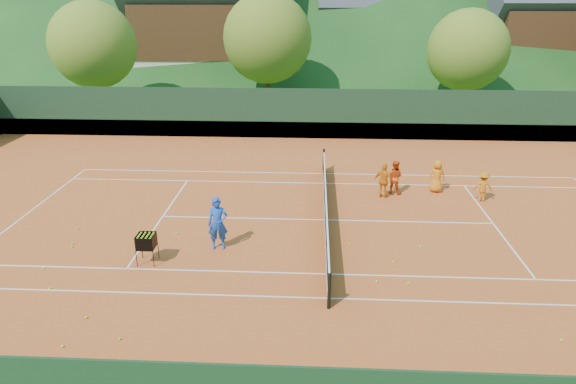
{
  "coord_description": "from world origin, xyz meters",
  "views": [
    {
      "loc": [
        -0.5,
        -18.2,
        8.24
      ],
      "look_at": [
        -1.45,
        0.0,
        1.16
      ],
      "focal_mm": 32.0,
      "sensor_mm": 36.0,
      "label": 1
    }
  ],
  "objects_px": {
    "coach": "(218,224)",
    "chalet_left": "(211,24)",
    "student_b": "(384,181)",
    "ball_hopper": "(146,242)",
    "student_a": "(394,177)",
    "tennis_net": "(326,208)",
    "student_c": "(437,176)",
    "chalet_right": "(550,29)",
    "chalet_mid": "(383,29)",
    "student_d": "(483,187)"
  },
  "relations": [
    {
      "from": "student_c",
      "to": "student_d",
      "type": "xyz_separation_m",
      "value": [
        1.68,
        -1.01,
        -0.07
      ]
    },
    {
      "from": "coach",
      "to": "student_b",
      "type": "relative_size",
      "value": 1.23
    },
    {
      "from": "student_b",
      "to": "student_d",
      "type": "height_order",
      "value": "student_b"
    },
    {
      "from": "student_d",
      "to": "chalet_left",
      "type": "xyz_separation_m",
      "value": [
        -16.61,
        27.7,
        4.98
      ]
    },
    {
      "from": "student_b",
      "to": "student_d",
      "type": "distance_m",
      "value": 4.1
    },
    {
      "from": "student_c",
      "to": "tennis_net",
      "type": "xyz_separation_m",
      "value": [
        -4.92,
        -3.31,
        -0.23
      ]
    },
    {
      "from": "student_d",
      "to": "ball_hopper",
      "type": "relative_size",
      "value": 1.3
    },
    {
      "from": "student_d",
      "to": "student_c",
      "type": "bearing_deg",
      "value": -25.4
    },
    {
      "from": "student_a",
      "to": "student_c",
      "type": "bearing_deg",
      "value": -148.59
    },
    {
      "from": "student_a",
      "to": "chalet_mid",
      "type": "height_order",
      "value": "chalet_mid"
    },
    {
      "from": "chalet_mid",
      "to": "chalet_right",
      "type": "xyz_separation_m",
      "value": [
        14.0,
        -4.0,
        0.27
      ]
    },
    {
      "from": "student_a",
      "to": "chalet_mid",
      "type": "xyz_separation_m",
      "value": [
        2.97,
        30.95,
        4.22
      ]
    },
    {
      "from": "student_d",
      "to": "student_a",
      "type": "bearing_deg",
      "value": -6.27
    },
    {
      "from": "student_a",
      "to": "student_d",
      "type": "distance_m",
      "value": 3.66
    },
    {
      "from": "chalet_left",
      "to": "chalet_right",
      "type": "relative_size",
      "value": 1.16
    },
    {
      "from": "student_b",
      "to": "student_a",
      "type": "bearing_deg",
      "value": -108.21
    },
    {
      "from": "student_b",
      "to": "student_c",
      "type": "bearing_deg",
      "value": -137.1
    },
    {
      "from": "tennis_net",
      "to": "ball_hopper",
      "type": "relative_size",
      "value": 12.07
    },
    {
      "from": "student_a",
      "to": "chalet_left",
      "type": "height_order",
      "value": "chalet_left"
    },
    {
      "from": "coach",
      "to": "tennis_net",
      "type": "xyz_separation_m",
      "value": [
        3.7,
        2.56,
        -0.43
      ]
    },
    {
      "from": "student_a",
      "to": "coach",
      "type": "bearing_deg",
      "value": 63.35
    },
    {
      "from": "student_b",
      "to": "chalet_left",
      "type": "distance_m",
      "value": 30.62
    },
    {
      "from": "tennis_net",
      "to": "ball_hopper",
      "type": "distance_m",
      "value": 6.89
    },
    {
      "from": "coach",
      "to": "tennis_net",
      "type": "bearing_deg",
      "value": 26.89
    },
    {
      "from": "student_c",
      "to": "student_d",
      "type": "distance_m",
      "value": 1.97
    },
    {
      "from": "student_a",
      "to": "student_b",
      "type": "xyz_separation_m",
      "value": [
        -0.51,
        -0.57,
        0.01
      ]
    },
    {
      "from": "chalet_left",
      "to": "chalet_mid",
      "type": "xyz_separation_m",
      "value": [
        16.0,
        4.0,
        -0.66
      ]
    },
    {
      "from": "coach",
      "to": "student_a",
      "type": "xyz_separation_m",
      "value": [
        6.73,
        5.6,
        -0.18
      ]
    },
    {
      "from": "ball_hopper",
      "to": "chalet_mid",
      "type": "xyz_separation_m",
      "value": [
        11.83,
        37.66,
        4.22
      ]
    },
    {
      "from": "student_d",
      "to": "coach",
      "type": "bearing_deg",
      "value": 30.73
    },
    {
      "from": "student_a",
      "to": "ball_hopper",
      "type": "distance_m",
      "value": 11.11
    },
    {
      "from": "coach",
      "to": "chalet_left",
      "type": "distance_m",
      "value": 33.49
    },
    {
      "from": "tennis_net",
      "to": "chalet_mid",
      "type": "distance_m",
      "value": 34.81
    },
    {
      "from": "student_b",
      "to": "ball_hopper",
      "type": "relative_size",
      "value": 1.51
    },
    {
      "from": "student_a",
      "to": "chalet_mid",
      "type": "relative_size",
      "value": 0.12
    },
    {
      "from": "student_a",
      "to": "chalet_mid",
      "type": "distance_m",
      "value": 31.38
    },
    {
      "from": "student_c",
      "to": "chalet_right",
      "type": "distance_m",
      "value": 30.99
    },
    {
      "from": "tennis_net",
      "to": "chalet_right",
      "type": "height_order",
      "value": "chalet_right"
    },
    {
      "from": "tennis_net",
      "to": "student_a",
      "type": "bearing_deg",
      "value": 45.17
    },
    {
      "from": "student_a",
      "to": "student_b",
      "type": "bearing_deg",
      "value": 71.44
    },
    {
      "from": "coach",
      "to": "student_c",
      "type": "bearing_deg",
      "value": 26.47
    },
    {
      "from": "coach",
      "to": "student_b",
      "type": "xyz_separation_m",
      "value": [
        6.22,
        5.03,
        -0.18
      ]
    },
    {
      "from": "student_b",
      "to": "ball_hopper",
      "type": "height_order",
      "value": "student_b"
    },
    {
      "from": "ball_hopper",
      "to": "chalet_left",
      "type": "distance_m",
      "value": 34.27
    },
    {
      "from": "student_d",
      "to": "ball_hopper",
      "type": "distance_m",
      "value": 13.8
    },
    {
      "from": "student_d",
      "to": "chalet_right",
      "type": "xyz_separation_m",
      "value": [
        13.39,
        27.7,
        4.59
      ]
    },
    {
      "from": "student_b",
      "to": "chalet_right",
      "type": "distance_m",
      "value": 32.91
    },
    {
      "from": "student_b",
      "to": "student_c",
      "type": "relative_size",
      "value": 1.04
    },
    {
      "from": "chalet_right",
      "to": "chalet_left",
      "type": "bearing_deg",
      "value": -180.0
    },
    {
      "from": "ball_hopper",
      "to": "chalet_mid",
      "type": "height_order",
      "value": "chalet_mid"
    }
  ]
}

